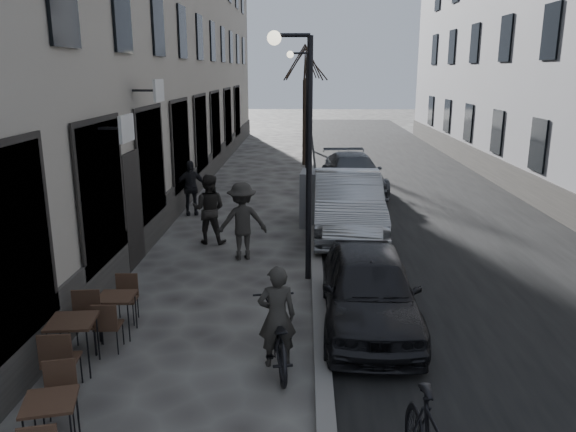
{
  "coord_description": "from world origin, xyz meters",
  "views": [
    {
      "loc": [
        -0.1,
        -5.37,
        4.35
      ],
      "look_at": [
        -0.38,
        4.4,
        1.8
      ],
      "focal_mm": 35.0,
      "sensor_mm": 36.0,
      "label": 1
    }
  ],
  "objects_px": {
    "car_mid": "(347,204)",
    "bicycle": "(277,335)",
    "streetlamp_near": "(301,131)",
    "utility_cabinet": "(311,198)",
    "tree_far": "(305,64)",
    "bistro_set_b": "(74,340)",
    "pedestrian_mid": "(242,221)",
    "bistro_set_a": "(52,422)",
    "bistro_set_c": "(117,311)",
    "car_far": "(353,173)",
    "car_near": "(369,289)",
    "pedestrian_near": "(209,209)",
    "pedestrian_far": "(190,188)",
    "tree_near": "(305,63)",
    "streetlamp_far": "(303,100)"
  },
  "relations": [
    {
      "from": "car_mid",
      "to": "bicycle",
      "type": "bearing_deg",
      "value": -101.21
    },
    {
      "from": "streetlamp_near",
      "to": "utility_cabinet",
      "type": "relative_size",
      "value": 3.25
    },
    {
      "from": "tree_far",
      "to": "bistro_set_b",
      "type": "relative_size",
      "value": 3.46
    },
    {
      "from": "car_mid",
      "to": "utility_cabinet",
      "type": "bearing_deg",
      "value": 137.24
    },
    {
      "from": "tree_far",
      "to": "pedestrian_mid",
      "type": "xyz_separation_m",
      "value": [
        -1.45,
        -19.72,
        -3.75
      ]
    },
    {
      "from": "bistro_set_a",
      "to": "bistro_set_c",
      "type": "bearing_deg",
      "value": 79.9
    },
    {
      "from": "car_far",
      "to": "utility_cabinet",
      "type": "bearing_deg",
      "value": -114.59
    },
    {
      "from": "bistro_set_c",
      "to": "pedestrian_mid",
      "type": "height_order",
      "value": "pedestrian_mid"
    },
    {
      "from": "streetlamp_near",
      "to": "car_far",
      "type": "bearing_deg",
      "value": 78.3
    },
    {
      "from": "car_near",
      "to": "car_far",
      "type": "xyz_separation_m",
      "value": [
        0.64,
        11.23,
        -0.0
      ]
    },
    {
      "from": "pedestrian_near",
      "to": "bicycle",
      "type": "bearing_deg",
      "value": 113.87
    },
    {
      "from": "utility_cabinet",
      "to": "pedestrian_far",
      "type": "distance_m",
      "value": 3.85
    },
    {
      "from": "bicycle",
      "to": "pedestrian_mid",
      "type": "bearing_deg",
      "value": -87.26
    },
    {
      "from": "car_far",
      "to": "car_near",
      "type": "bearing_deg",
      "value": -98.89
    },
    {
      "from": "streetlamp_near",
      "to": "pedestrian_near",
      "type": "bearing_deg",
      "value": 133.32
    },
    {
      "from": "car_mid",
      "to": "tree_near",
      "type": "bearing_deg",
      "value": 97.05
    },
    {
      "from": "bistro_set_c",
      "to": "car_far",
      "type": "xyz_separation_m",
      "value": [
        4.9,
        11.73,
        0.25
      ]
    },
    {
      "from": "tree_near",
      "to": "utility_cabinet",
      "type": "bearing_deg",
      "value": -88.92
    },
    {
      "from": "pedestrian_mid",
      "to": "car_mid",
      "type": "bearing_deg",
      "value": -156.18
    },
    {
      "from": "bicycle",
      "to": "pedestrian_far",
      "type": "xyz_separation_m",
      "value": [
        -3.11,
        9.1,
        0.36
      ]
    },
    {
      "from": "bistro_set_a",
      "to": "pedestrian_far",
      "type": "distance_m",
      "value": 11.26
    },
    {
      "from": "bistro_set_a",
      "to": "car_far",
      "type": "relative_size",
      "value": 0.31
    },
    {
      "from": "tree_near",
      "to": "bistro_set_a",
      "type": "height_order",
      "value": "tree_near"
    },
    {
      "from": "pedestrian_mid",
      "to": "bistro_set_c",
      "type": "bearing_deg",
      "value": 52.44
    },
    {
      "from": "bistro_set_a",
      "to": "utility_cabinet",
      "type": "relative_size",
      "value": 0.94
    },
    {
      "from": "utility_cabinet",
      "to": "pedestrian_mid",
      "type": "height_order",
      "value": "pedestrian_mid"
    },
    {
      "from": "bistro_set_a",
      "to": "pedestrian_mid",
      "type": "height_order",
      "value": "pedestrian_mid"
    },
    {
      "from": "bistro_set_b",
      "to": "pedestrian_mid",
      "type": "xyz_separation_m",
      "value": [
        1.94,
        5.19,
        0.43
      ]
    },
    {
      "from": "bicycle",
      "to": "pedestrian_mid",
      "type": "relative_size",
      "value": 1.0
    },
    {
      "from": "streetlamp_near",
      "to": "bistro_set_c",
      "type": "relative_size",
      "value": 3.53
    },
    {
      "from": "streetlamp_near",
      "to": "bistro_set_b",
      "type": "xyz_separation_m",
      "value": [
        -3.32,
        -3.91,
        -2.67
      ]
    },
    {
      "from": "pedestrian_near",
      "to": "car_near",
      "type": "relative_size",
      "value": 0.45
    },
    {
      "from": "car_near",
      "to": "pedestrian_near",
      "type": "bearing_deg",
      "value": 128.46
    },
    {
      "from": "pedestrian_near",
      "to": "car_near",
      "type": "height_order",
      "value": "pedestrian_near"
    },
    {
      "from": "bicycle",
      "to": "pedestrian_far",
      "type": "height_order",
      "value": "pedestrian_far"
    },
    {
      "from": "bistro_set_b",
      "to": "pedestrian_far",
      "type": "relative_size",
      "value": 0.98
    },
    {
      "from": "tree_far",
      "to": "bistro_set_a",
      "type": "height_order",
      "value": "tree_far"
    },
    {
      "from": "streetlamp_far",
      "to": "car_near",
      "type": "bearing_deg",
      "value": -85.14
    },
    {
      "from": "tree_near",
      "to": "pedestrian_mid",
      "type": "distance_m",
      "value": 14.29
    },
    {
      "from": "bicycle",
      "to": "pedestrian_near",
      "type": "height_order",
      "value": "pedestrian_near"
    },
    {
      "from": "tree_near",
      "to": "bistro_set_c",
      "type": "bearing_deg",
      "value": -99.94
    },
    {
      "from": "car_far",
      "to": "car_mid",
      "type": "bearing_deg",
      "value": -101.87
    },
    {
      "from": "tree_near",
      "to": "pedestrian_far",
      "type": "xyz_separation_m",
      "value": [
        -3.5,
        -9.57,
        -3.82
      ]
    },
    {
      "from": "tree_near",
      "to": "pedestrian_far",
      "type": "distance_m",
      "value": 10.88
    },
    {
      "from": "tree_near",
      "to": "car_near",
      "type": "xyz_separation_m",
      "value": [
        1.14,
        -17.27,
        -3.98
      ]
    },
    {
      "from": "pedestrian_far",
      "to": "car_mid",
      "type": "relative_size",
      "value": 0.33
    },
    {
      "from": "utility_cabinet",
      "to": "car_mid",
      "type": "distance_m",
      "value": 1.36
    },
    {
      "from": "pedestrian_near",
      "to": "pedestrian_mid",
      "type": "height_order",
      "value": "pedestrian_mid"
    },
    {
      "from": "tree_near",
      "to": "utility_cabinet",
      "type": "relative_size",
      "value": 3.64
    },
    {
      "from": "bistro_set_a",
      "to": "pedestrian_mid",
      "type": "distance_m",
      "value": 7.25
    }
  ]
}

